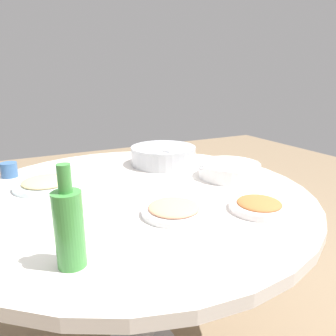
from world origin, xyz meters
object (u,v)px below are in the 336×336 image
Objects in this scene: round_dining_table at (137,214)px; tea_cup_near at (9,170)px; soup_bowl at (229,170)px; dish_shrimp at (174,209)px; tea_cup_far at (0,211)px; green_bottle at (69,227)px; rice_bowl at (163,155)px; dish_noodles at (46,183)px; dish_tofu_braise at (259,205)px.

round_dining_table is 19.20× the size of tea_cup_near.
soup_bowl reaches higher than dish_shrimp.
tea_cup_far reaches higher than round_dining_table.
tea_cup_far is (0.20, 0.49, 0.02)m from dish_shrimp.
green_bottle reaches higher than dish_shrimp.
round_dining_table is 0.61m from tea_cup_near.
tea_cup_near is (0.12, 0.69, -0.01)m from rice_bowl.
dish_noodles is 1.01× the size of green_bottle.
rice_bowl is 0.35m from soup_bowl.
green_bottle reaches higher than dish_noodles.
dish_noodles is 0.81m from dish_tofu_braise.
dish_shrimp is (-0.54, 0.23, -0.03)m from rice_bowl.
tea_cup_far is (-0.05, 0.46, 0.13)m from round_dining_table.
dish_shrimp is at bearing 69.81° from dish_tofu_braise.
soup_bowl reaches higher than dish_tofu_braise.
dish_shrimp and dish_noodles have the same top height.
soup_bowl is at bearing -92.48° from round_dining_table.
tea_cup_far is at bearing 92.03° from soup_bowl.
dish_noodles is (0.20, 0.30, 0.11)m from round_dining_table.
dish_shrimp is at bearing 157.13° from rice_bowl.
dish_tofu_braise is (-0.33, 0.13, -0.01)m from soup_bowl.
rice_bowl reaches higher than soup_bowl.
soup_bowl is at bearing -117.02° from tea_cup_near.
tea_cup_near is (0.41, 0.43, 0.13)m from round_dining_table.
rice_bowl is 5.01× the size of tea_cup_far.
rice_bowl is at bearing 27.38° from soup_bowl.
tea_cup_near is 0.47m from tea_cup_far.
round_dining_table is 5.31× the size of dish_noodles.
soup_bowl is at bearing -107.04° from dish_noodles.
tea_cup_near is (0.43, 0.85, 0.00)m from soup_bowl.
dish_tofu_braise is at bearing -111.37° from tea_cup_far.
dish_noodles is 1.27× the size of dish_tofu_braise.
green_bottle is at bearing 141.24° from round_dining_table.
soup_bowl is at bearing -63.34° from green_bottle.
rice_bowl is 0.57m from dish_noodles.
green_bottle is (-0.37, 0.73, 0.07)m from soup_bowl.
green_bottle is at bearing 112.16° from dish_shrimp.
round_dining_table is at bearing -38.76° from green_bottle.
green_bottle is 3.58× the size of tea_cup_near.
soup_bowl is 1.39× the size of dish_shrimp.
dish_tofu_braise is 3.07× the size of tea_cup_far.
tea_cup_far is (-0.35, 0.72, -0.01)m from rice_bowl.
dish_noodles is at bearing 36.29° from dish_shrimp.
dish_tofu_braise is (-0.10, -0.26, -0.00)m from dish_shrimp.
round_dining_table is 0.44m from soup_bowl.
soup_bowl is 4.19× the size of tea_cup_near.
round_dining_table is at bearing -124.09° from dish_noodles.
tea_cup_near is 1.08× the size of tea_cup_far.
rice_bowl is 1.53× the size of dish_shrimp.
dish_tofu_braise is at bearing -86.04° from green_bottle.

